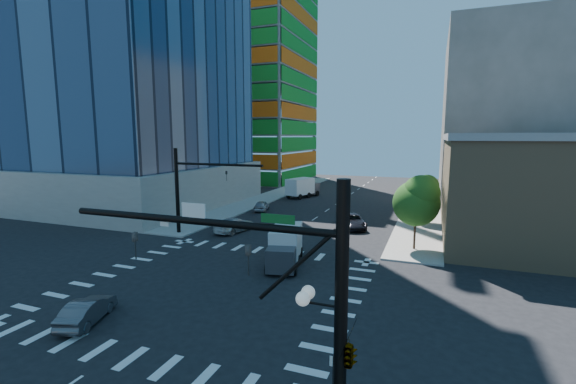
% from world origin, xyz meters
% --- Properties ---
extents(ground, '(160.00, 160.00, 0.00)m').
position_xyz_m(ground, '(0.00, 0.00, 0.00)').
color(ground, black).
rests_on(ground, ground).
extents(road_markings, '(20.00, 20.00, 0.01)m').
position_xyz_m(road_markings, '(0.00, 0.00, 0.01)').
color(road_markings, silver).
rests_on(road_markings, ground).
extents(sidewalk_ne, '(5.00, 60.00, 0.15)m').
position_xyz_m(sidewalk_ne, '(12.50, 40.00, 0.07)').
color(sidewalk_ne, gray).
rests_on(sidewalk_ne, ground).
extents(sidewalk_nw, '(5.00, 60.00, 0.15)m').
position_xyz_m(sidewalk_nw, '(-12.50, 40.00, 0.07)').
color(sidewalk_nw, gray).
rests_on(sidewalk_nw, ground).
extents(construction_building, '(25.16, 34.50, 70.60)m').
position_xyz_m(construction_building, '(-27.41, 61.93, 24.61)').
color(construction_building, gray).
rests_on(construction_building, ground).
extents(commercial_building, '(20.50, 22.50, 10.60)m').
position_xyz_m(commercial_building, '(25.00, 22.00, 5.31)').
color(commercial_building, '#947856').
rests_on(commercial_building, ground).
extents(bg_building_ne, '(24.00, 30.00, 28.00)m').
position_xyz_m(bg_building_ne, '(27.00, 55.00, 14.00)').
color(bg_building_ne, '#5C5853').
rests_on(bg_building_ne, ground).
extents(signal_mast_se, '(10.51, 2.48, 9.00)m').
position_xyz_m(signal_mast_se, '(10.60, -11.50, 5.01)').
color(signal_mast_se, black).
rests_on(signal_mast_se, sidewalk_se).
extents(signal_mast_nw, '(10.20, 0.40, 9.00)m').
position_xyz_m(signal_mast_nw, '(-10.00, 11.50, 5.49)').
color(signal_mast_nw, black).
rests_on(signal_mast_nw, sidewalk_nw).
extents(tree_south, '(4.16, 4.16, 6.82)m').
position_xyz_m(tree_south, '(12.63, 13.90, 4.69)').
color(tree_south, '#382316').
rests_on(tree_south, sidewalk_ne).
extents(tree_north, '(3.54, 3.52, 5.78)m').
position_xyz_m(tree_north, '(12.93, 25.90, 3.99)').
color(tree_north, '#382316').
rests_on(tree_north, sidewalk_ne).
extents(no_parking_sign, '(0.30, 0.06, 2.20)m').
position_xyz_m(no_parking_sign, '(10.70, -9.00, 1.38)').
color(no_parking_sign, black).
rests_on(no_parking_sign, ground).
extents(car_nb_far, '(4.52, 6.29, 1.59)m').
position_xyz_m(car_nb_far, '(5.43, 20.63, 0.80)').
color(car_nb_far, black).
rests_on(car_nb_far, ground).
extents(car_sb_near, '(3.23, 5.70, 1.56)m').
position_xyz_m(car_sb_near, '(-6.24, 14.30, 0.78)').
color(car_sb_near, silver).
rests_on(car_sb_near, ground).
extents(car_sb_mid, '(2.55, 4.48, 1.44)m').
position_xyz_m(car_sb_mid, '(-8.50, 26.35, 0.72)').
color(car_sb_mid, '#A4A5AC').
rests_on(car_sb_mid, ground).
extents(car_sb_cross, '(2.71, 4.41, 1.37)m').
position_xyz_m(car_sb_cross, '(-3.89, -7.04, 0.69)').
color(car_sb_cross, '#4F4E54').
rests_on(car_sb_cross, ground).
extents(box_truck_near, '(3.67, 6.08, 2.97)m').
position_xyz_m(box_truck_near, '(2.95, 5.85, 1.32)').
color(box_truck_near, black).
rests_on(box_truck_near, ground).
extents(box_truck_far, '(4.49, 6.83, 3.31)m').
position_xyz_m(box_truck_far, '(-6.96, 40.26, 1.47)').
color(box_truck_far, black).
rests_on(box_truck_far, ground).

